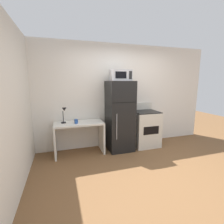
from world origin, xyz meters
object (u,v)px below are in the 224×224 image
at_px(desk_lamp, 64,113).
at_px(refrigerator, 120,116).
at_px(desk, 79,132).
at_px(microwave, 120,75).
at_px(oven_range, 145,128).
at_px(coffee_mug, 76,121).

distance_m(desk_lamp, refrigerator, 1.31).
height_order(desk, microwave, microwave).
bearing_deg(desk, microwave, -3.50).
bearing_deg(oven_range, refrigerator, -178.71).
relative_size(desk, desk_lamp, 3.15).
bearing_deg(microwave, desk_lamp, 175.79).
xyz_separation_m(desk, coffee_mug, (-0.06, -0.07, 0.28)).
xyz_separation_m(refrigerator, microwave, (0.00, -0.02, 0.97)).
height_order(desk_lamp, oven_range, desk_lamp).
xyz_separation_m(desk, desk_lamp, (-0.31, 0.04, 0.47)).
bearing_deg(desk, desk_lamp, 173.54).
relative_size(refrigerator, microwave, 3.67).
bearing_deg(coffee_mug, oven_range, 1.49).
distance_m(coffee_mug, microwave, 1.46).
relative_size(desk, microwave, 2.42).
relative_size(coffee_mug, microwave, 0.21).
distance_m(coffee_mug, oven_range, 1.80).
height_order(coffee_mug, refrigerator, refrigerator).
height_order(desk, coffee_mug, coffee_mug).
height_order(coffee_mug, oven_range, oven_range).
xyz_separation_m(coffee_mug, refrigerator, (1.05, 0.03, 0.05)).
bearing_deg(oven_range, microwave, -177.02).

